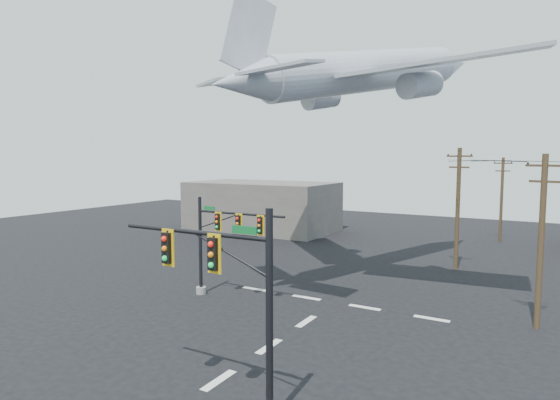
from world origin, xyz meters
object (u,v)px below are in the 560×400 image
Objects in this scene: signal_mast_far at (219,241)px; airliner at (367,72)px; utility_pole_a at (541,238)px; signal_mast_near at (234,304)px; utility_pole_c at (502,198)px; utility_pole_b at (458,206)px.

airliner is (6.62, 8.97, 11.55)m from signal_mast_far.
signal_mast_near is at bearing -106.78° from utility_pole_a.
utility_pole_b is at bearing -110.39° from utility_pole_c.
utility_pole_c is at bearing 113.69° from utility_pole_a.
utility_pole_b is at bearing 132.53° from utility_pole_a.
signal_mast_far is at bearing -122.28° from utility_pole_b.
signal_mast_far is 16.05m from airliner.
utility_pole_a is 0.36× the size of airliner.
utility_pole_c is at bearing 83.21° from signal_mast_near.
signal_mast_near is 0.76× the size of utility_pole_b.
signal_mast_far is 18.66m from utility_pole_a.
signal_mast_near reaches higher than signal_mast_far.
airliner is at bearing -121.27° from utility_pole_c.
utility_pole_c is at bearing 2.93° from airliner.
utility_pole_a reaches higher than signal_mast_near.
signal_mast_near is 26.90m from utility_pole_b.
signal_mast_near is at bearing -152.70° from airliner.
airliner is at bearing 53.55° from signal_mast_far.
utility_pole_a is (9.26, 14.91, 0.89)m from signal_mast_near.
utility_pole_a is 27.99m from utility_pole_c.
utility_pole_b reaches higher than signal_mast_far.
signal_mast_near is 0.80× the size of utility_pole_a.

